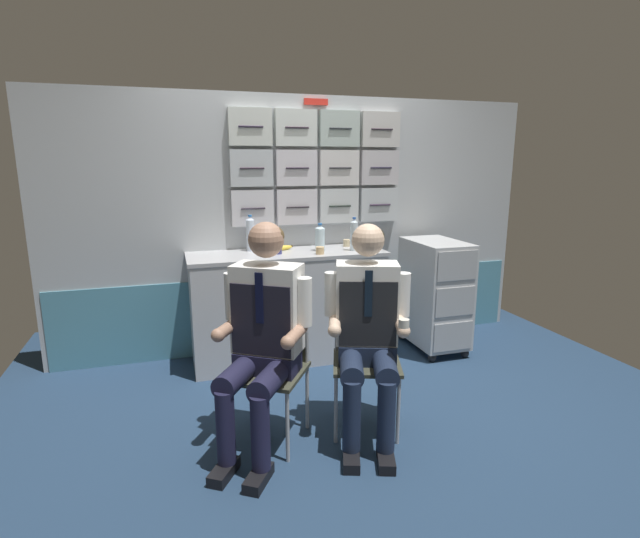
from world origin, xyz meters
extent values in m
cube|color=#203550|center=(0.00, 0.00, -0.02)|extent=(4.80, 4.80, 0.04)
cube|color=#AEB5BA|center=(0.00, 1.38, 1.07)|extent=(4.20, 0.06, 2.15)
cube|color=teal|center=(0.00, 1.34, 0.32)|extent=(4.12, 0.01, 0.65)
cube|color=silver|center=(-0.43, 1.32, 1.24)|extent=(0.35, 0.06, 0.29)
cylinder|color=#27212D|center=(-0.43, 1.28, 1.24)|extent=(0.19, 0.01, 0.01)
cube|color=silver|center=(-0.05, 1.32, 1.24)|extent=(0.35, 0.06, 0.29)
cylinder|color=black|center=(-0.05, 1.28, 1.24)|extent=(0.19, 0.01, 0.01)
cube|color=silver|center=(0.32, 1.32, 1.24)|extent=(0.35, 0.06, 0.29)
cylinder|color=black|center=(0.32, 1.28, 1.24)|extent=(0.19, 0.01, 0.01)
cube|color=#B1B8BE|center=(0.69, 1.32, 1.24)|extent=(0.35, 0.06, 0.29)
cylinder|color=#281C2E|center=(0.69, 1.28, 1.24)|extent=(0.19, 0.01, 0.01)
cube|color=#B1B9BF|center=(-0.43, 1.32, 1.56)|extent=(0.35, 0.06, 0.29)
cylinder|color=#2B202C|center=(-0.43, 1.28, 1.56)|extent=(0.19, 0.01, 0.01)
cube|color=silver|center=(-0.05, 1.32, 1.56)|extent=(0.35, 0.06, 0.29)
cylinder|color=#2A222F|center=(-0.05, 1.28, 1.56)|extent=(0.19, 0.01, 0.01)
cube|color=silver|center=(0.32, 1.32, 1.56)|extent=(0.35, 0.06, 0.29)
cylinder|color=#28282D|center=(0.32, 1.28, 1.56)|extent=(0.19, 0.01, 0.01)
cube|color=#B7B4B9|center=(0.69, 1.32, 1.56)|extent=(0.35, 0.06, 0.29)
cylinder|color=#1F1D2E|center=(0.69, 1.28, 1.56)|extent=(0.19, 0.01, 0.01)
cube|color=silver|center=(-0.43, 1.32, 1.88)|extent=(0.35, 0.06, 0.29)
cylinder|color=#251D2F|center=(-0.43, 1.28, 1.88)|extent=(0.19, 0.01, 0.01)
cube|color=silver|center=(-0.05, 1.32, 1.88)|extent=(0.35, 0.06, 0.29)
cylinder|color=#291F2A|center=(-0.05, 1.28, 1.88)|extent=(0.19, 0.01, 0.01)
cube|color=#A6B6B0|center=(0.32, 1.32, 1.88)|extent=(0.35, 0.06, 0.29)
cylinder|color=#24292C|center=(0.32, 1.28, 1.88)|extent=(0.19, 0.01, 0.01)
cube|color=beige|center=(0.69, 1.32, 1.88)|extent=(0.35, 0.06, 0.29)
cylinder|color=black|center=(0.69, 1.28, 1.88)|extent=(0.19, 0.01, 0.01)
cube|color=red|center=(0.12, 1.33, 2.09)|extent=(0.20, 0.02, 0.05)
cube|color=#B8B9BD|center=(-0.20, 1.09, 0.44)|extent=(1.55, 0.52, 0.87)
cube|color=#A9AAAE|center=(-0.20, 1.09, 0.89)|extent=(1.58, 0.53, 0.03)
sphere|color=black|center=(0.91, 0.65, 0.04)|extent=(0.07, 0.07, 0.07)
sphere|color=black|center=(1.22, 0.65, 0.04)|extent=(0.07, 0.07, 0.07)
sphere|color=black|center=(0.91, 1.20, 0.04)|extent=(0.07, 0.07, 0.07)
sphere|color=black|center=(1.22, 1.20, 0.04)|extent=(0.07, 0.07, 0.07)
cube|color=#B8BCBE|center=(1.06, 0.92, 0.51)|extent=(0.40, 0.64, 0.89)
cube|color=#A4A7AA|center=(1.06, 0.60, 0.22)|extent=(0.35, 0.01, 0.24)
cube|color=#A4A7AA|center=(1.06, 0.60, 0.51)|extent=(0.35, 0.01, 0.24)
cube|color=#A4A7AA|center=(1.06, 0.60, 0.81)|extent=(0.35, 0.01, 0.24)
cylinder|color=#28282D|center=(1.06, 0.62, 0.94)|extent=(0.32, 0.02, 0.02)
cylinder|color=#A8AAAF|center=(-0.85, -0.13, 0.21)|extent=(0.02, 0.02, 0.41)
cylinder|color=#A8AAAF|center=(-0.55, -0.33, 0.21)|extent=(0.02, 0.02, 0.41)
cylinder|color=#A8AAAF|center=(-0.65, 0.17, 0.21)|extent=(0.02, 0.02, 0.41)
cylinder|color=#A8AAAF|center=(-0.35, -0.03, 0.21)|extent=(0.02, 0.02, 0.41)
cube|color=#383A2C|center=(-0.60, -0.08, 0.42)|extent=(0.55, 0.55, 0.02)
cube|color=#383A2C|center=(-0.49, 0.08, 0.64)|extent=(0.32, 0.22, 0.40)
cylinder|color=#A8AAAF|center=(-0.65, 0.17, 0.64)|extent=(0.02, 0.02, 0.40)
cylinder|color=#A8AAAF|center=(-0.35, -0.03, 0.64)|extent=(0.02, 0.02, 0.40)
cube|color=black|center=(-0.90, -0.36, 0.03)|extent=(0.20, 0.23, 0.06)
cube|color=black|center=(-0.73, -0.47, 0.03)|extent=(0.20, 0.23, 0.06)
cylinder|color=#1A1A34|center=(-0.87, -0.33, 0.26)|extent=(0.10, 0.10, 0.41)
cylinder|color=#1A1A34|center=(-0.71, -0.43, 0.26)|extent=(0.10, 0.10, 0.41)
cylinder|color=#1A1A34|center=(-0.78, -0.18, 0.49)|extent=(0.33, 0.40, 0.13)
cylinder|color=#1A1A34|center=(-0.61, -0.28, 0.49)|extent=(0.33, 0.40, 0.13)
cube|color=#1A1A34|center=(-0.60, -0.08, 0.50)|extent=(0.41, 0.36, 0.12)
cube|color=white|center=(-0.59, -0.06, 0.81)|extent=(0.43, 0.38, 0.50)
cube|color=black|center=(-0.65, -0.15, 0.77)|extent=(0.30, 0.20, 0.40)
cube|color=black|center=(-0.65, -0.16, 0.90)|extent=(0.04, 0.03, 0.28)
cylinder|color=white|center=(-0.77, 0.06, 0.86)|extent=(0.08, 0.08, 0.27)
cylinder|color=#A27A62|center=(-0.81, -0.05, 0.71)|extent=(0.19, 0.25, 0.07)
sphere|color=#A27A62|center=(-0.88, -0.14, 0.71)|extent=(0.08, 0.08, 0.08)
cylinder|color=white|center=(-0.40, -0.18, 0.86)|extent=(0.08, 0.08, 0.27)
cylinder|color=#A27A62|center=(-0.48, -0.27, 0.71)|extent=(0.19, 0.25, 0.07)
sphere|color=#A27A62|center=(-0.54, -0.36, 0.71)|extent=(0.08, 0.08, 0.08)
sphere|color=#A27A62|center=(-0.59, -0.06, 1.20)|extent=(0.20, 0.20, 0.20)
ellipsoid|color=brown|center=(-0.58, -0.05, 1.21)|extent=(0.26, 0.26, 0.14)
cylinder|color=#A8AAAF|center=(-0.23, -0.23, 0.21)|extent=(0.02, 0.02, 0.41)
cylinder|color=#A8AAAF|center=(0.11, -0.35, 0.21)|extent=(0.02, 0.02, 0.41)
cylinder|color=#A8AAAF|center=(-0.11, 0.11, 0.21)|extent=(0.02, 0.02, 0.41)
cylinder|color=#A8AAAF|center=(0.23, -0.01, 0.21)|extent=(0.02, 0.02, 0.41)
cube|color=#383A2C|center=(0.00, -0.12, 0.42)|extent=(0.51, 0.51, 0.02)
cube|color=#383A2C|center=(0.06, 0.06, 0.64)|extent=(0.36, 0.15, 0.40)
cylinder|color=#A8AAAF|center=(-0.11, 0.11, 0.64)|extent=(0.02, 0.02, 0.40)
cylinder|color=#A8AAAF|center=(0.23, -0.01, 0.64)|extent=(0.02, 0.02, 0.40)
cube|color=black|center=(-0.22, -0.45, 0.03)|extent=(0.16, 0.24, 0.06)
cube|color=black|center=(-0.04, -0.51, 0.03)|extent=(0.16, 0.24, 0.06)
cylinder|color=#192339|center=(-0.21, -0.41, 0.26)|extent=(0.10, 0.10, 0.41)
cylinder|color=#192339|center=(-0.03, -0.47, 0.26)|extent=(0.10, 0.10, 0.41)
cylinder|color=#192339|center=(-0.15, -0.25, 0.49)|extent=(0.25, 0.40, 0.13)
cylinder|color=#192339|center=(0.03, -0.31, 0.49)|extent=(0.25, 0.40, 0.13)
cube|color=#192339|center=(0.00, -0.12, 0.50)|extent=(0.39, 0.30, 0.12)
cube|color=white|center=(0.00, -0.10, 0.80)|extent=(0.41, 0.31, 0.48)
cube|color=black|center=(-0.03, -0.20, 0.76)|extent=(0.32, 0.12, 0.39)
cube|color=black|center=(-0.03, -0.21, 0.88)|extent=(0.04, 0.02, 0.27)
cylinder|color=white|center=(-0.20, -0.03, 0.85)|extent=(0.08, 0.08, 0.26)
cylinder|color=beige|center=(-0.21, -0.14, 0.70)|extent=(0.14, 0.25, 0.07)
sphere|color=beige|center=(-0.25, -0.24, 0.70)|extent=(0.08, 0.08, 0.08)
cylinder|color=white|center=(0.20, -0.17, 0.85)|extent=(0.08, 0.08, 0.26)
cylinder|color=beige|center=(0.15, -0.26, 0.70)|extent=(0.14, 0.25, 0.07)
sphere|color=beige|center=(0.11, -0.37, 0.70)|extent=(0.08, 0.08, 0.08)
cylinder|color=silver|center=(0.11, -0.37, 0.74)|extent=(0.06, 0.06, 0.06)
sphere|color=beige|center=(0.00, -0.10, 1.17)|extent=(0.19, 0.19, 0.19)
ellipsoid|color=black|center=(0.01, -0.09, 1.19)|extent=(0.23, 0.22, 0.13)
cylinder|color=silver|center=(-0.47, 1.24, 1.03)|extent=(0.07, 0.07, 0.25)
cone|color=silver|center=(-0.47, 1.24, 1.16)|extent=(0.07, 0.07, 0.02)
cylinder|color=blue|center=(-0.47, 1.24, 1.19)|extent=(0.03, 0.03, 0.02)
cylinder|color=silver|center=(0.34, 1.00, 1.02)|extent=(0.06, 0.06, 0.23)
cone|color=silver|center=(0.34, 1.00, 1.14)|extent=(0.06, 0.06, 0.02)
cylinder|color=blue|center=(0.34, 1.00, 1.17)|extent=(0.03, 0.03, 0.02)
cylinder|color=silver|center=(0.07, 1.07, 0.99)|extent=(0.08, 0.08, 0.18)
cone|color=silver|center=(0.07, 1.07, 1.10)|extent=(0.08, 0.08, 0.02)
cylinder|color=blue|center=(0.07, 1.07, 1.12)|extent=(0.04, 0.04, 0.02)
cylinder|color=#C5B287|center=(0.35, 1.21, 0.93)|extent=(0.06, 0.06, 0.06)
cylinder|color=#382114|center=(0.35, 1.21, 0.95)|extent=(0.05, 0.05, 0.01)
cylinder|color=tan|center=(0.03, 0.93, 0.93)|extent=(0.07, 0.07, 0.06)
cylinder|color=#382114|center=(0.03, 0.93, 0.95)|extent=(0.06, 0.06, 0.01)
cylinder|color=navy|center=(-0.28, 1.04, 0.94)|extent=(0.06, 0.06, 0.08)
cylinder|color=#382114|center=(-0.28, 1.04, 0.97)|extent=(0.05, 0.05, 0.01)
ellipsoid|color=yellow|center=(-0.20, 1.19, 0.92)|extent=(0.17, 0.10, 0.04)
cylinder|color=#4C3819|center=(-0.13, 1.22, 0.92)|extent=(0.01, 0.01, 0.02)
camera|label=1|loc=(-1.08, -2.66, 1.61)|focal=27.27mm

